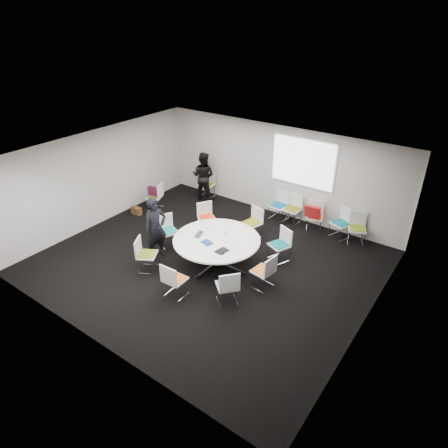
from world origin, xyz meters
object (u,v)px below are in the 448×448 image
Objects in this scene: chair_ring_c at (252,228)px; cup at (226,233)px; conference_table at (217,246)px; chair_ring_e at (168,237)px; chair_ring_d at (207,223)px; person_main at (156,228)px; chair_ring_g at (175,286)px; maroon_bag at (154,191)px; chair_back_c at (314,222)px; chair_back_a at (278,211)px; chair_back_e at (356,234)px; chair_back_b at (292,214)px; person_back at (203,176)px; laptop at (201,234)px; brown_bag at (136,211)px; chair_ring_a at (263,277)px; chair_ring_f at (147,260)px; chair_ring_b at (279,251)px; chair_ring_h at (227,292)px; chair_person_back at (207,189)px; chair_spare_left at (156,201)px; chair_back_d at (340,229)px.

cup is at bearing 104.61° from chair_ring_c.
conference_table is 2.46× the size of chair_ring_e.
person_main is (-0.26, -1.77, 0.55)m from chair_ring_d.
maroon_bag is (-3.50, 2.95, 0.34)m from chair_ring_g.
conference_table is 2.46× the size of chair_back_c.
chair_back_a is 2.45m from chair_back_e.
chair_ring_c is (0.00, 1.67, -0.26)m from conference_table.
chair_back_a is at bearing 175.36° from chair_ring_e.
chair_back_b is 3.30m from person_back.
chair_ring_e is 1.77m from cup.
person_back is at bearing 136.86° from cup.
laptop is (1.03, 0.54, -0.08)m from person_main.
chair_back_a is (1.28, 1.92, 0.00)m from chair_ring_d.
person_main is at bearing 23.31° from chair_ring_d.
chair_ring_a is at bearing -9.75° from brown_bag.
chair_ring_c is 1.00× the size of chair_ring_f.
cup reaches higher than laptop.
chair_ring_b is 2.92m from chair_ring_g.
chair_ring_d is at bearing 86.96° from chair_ring_h.
person_main is 4.14× the size of maroon_bag.
chair_ring_b is 1.00× the size of chair_ring_h.
chair_back_b is at bearing 175.04° from chair_person_back.
chair_back_c is 3.04m from cup.
chair_person_back reaches higher than laptop.
chair_ring_h is (-0.35, -0.94, 0.00)m from chair_ring_a.
chair_ring_a is at bearing -110.05° from laptop.
chair_ring_e and chair_ring_h have the same top height.
chair_back_c is (1.26, 4.65, 0.00)m from chair_ring_g.
chair_ring_h is 5.20m from chair_spare_left.
chair_ring_a and chair_person_back have the same top height.
chair_ring_g is at bearing 115.08° from chair_person_back.
conference_table is 0.50m from laptop.
cup is (3.53, -1.05, 0.50)m from chair_spare_left.
chair_back_e is at bearing 174.60° from chair_person_back.
chair_ring_e is 2.37m from chair_spare_left.
chair_ring_h is at bearing 124.36° from chair_ring_c.
chair_back_b is (0.52, 4.69, 0.00)m from chair_ring_g.
chair_ring_c reaches higher than laptop.
chair_back_e is 5.46m from person_main.
chair_ring_a is 1.00× the size of chair_ring_d.
chair_ring_h is 0.54× the size of person_back.
chair_back_c is 4.03m from person_back.
chair_back_c is at bearing 120.37° from chair_ring_f.
chair_back_c is 1.00× the size of chair_spare_left.
chair_ring_d is 1.00× the size of chair_back_a.
laptop is (-0.51, -3.15, 0.47)m from chair_back_a.
chair_ring_c is 1.00× the size of chair_back_d.
chair_ring_g reaches higher than cup.
chair_ring_a is at bearing 42.84° from chair_ring_g.
person_back reaches higher than conference_table.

